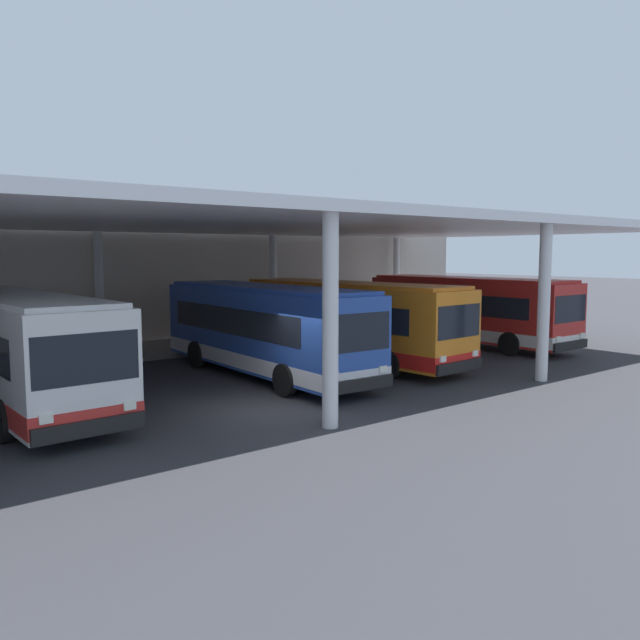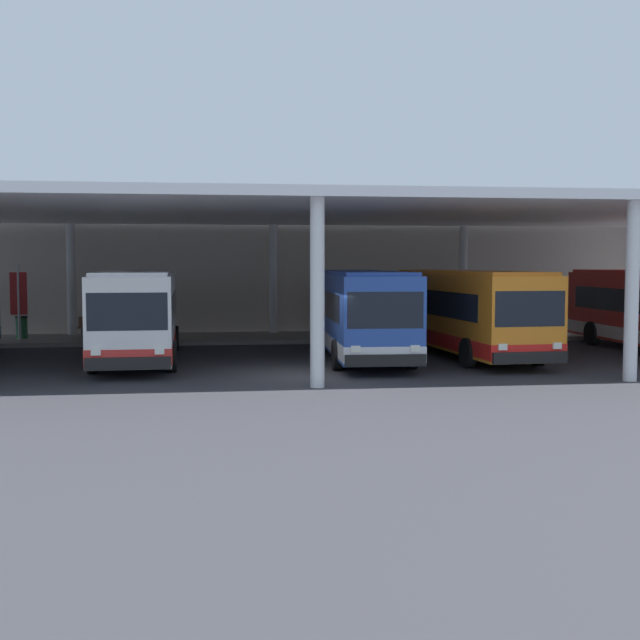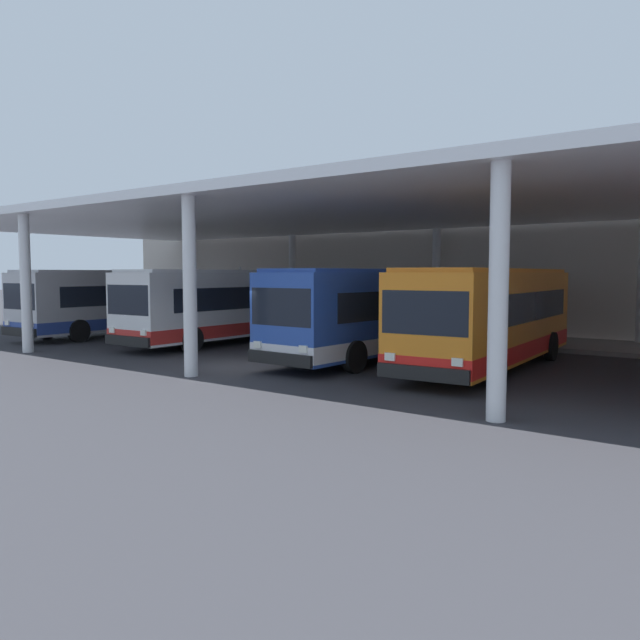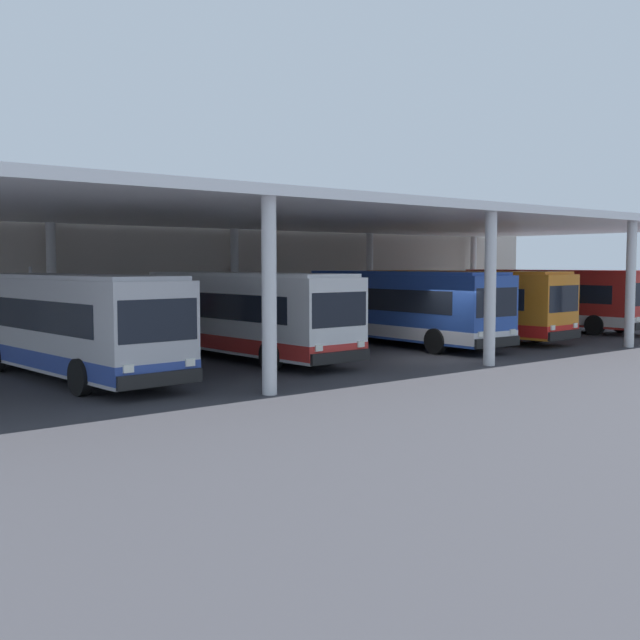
{
  "view_description": "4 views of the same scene",
  "coord_description": "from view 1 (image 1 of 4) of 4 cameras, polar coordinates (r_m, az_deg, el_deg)",
  "views": [
    {
      "loc": [
        -9.71,
        -14.28,
        4.28
      ],
      "look_at": [
        3.74,
        2.6,
        2.01
      ],
      "focal_mm": 35.47,
      "sensor_mm": 36.0,
      "label": 1
    },
    {
      "loc": [
        -2.89,
        -24.7,
        3.46
      ],
      "look_at": [
        1.1,
        5.14,
        1.33
      ],
      "focal_mm": 45.57,
      "sensor_mm": 36.0,
      "label": 2
    },
    {
      "loc": [
        13.86,
        -14.7,
        3.03
      ],
      "look_at": [
        0.66,
        2.96,
        1.36
      ],
      "focal_mm": 34.81,
      "sensor_mm": 36.0,
      "label": 3
    },
    {
      "loc": [
        -21.04,
        -19.1,
        3.5
      ],
      "look_at": [
        -2.93,
        3.12,
        1.39
      ],
      "focal_mm": 43.02,
      "sensor_mm": 36.0,
      "label": 4
    }
  ],
  "objects": [
    {
      "name": "bus_departing",
      "position": [
        30.49,
        13.15,
        0.92
      ],
      "size": [
        2.73,
        10.53,
        3.17
      ],
      "color": "red",
      "rests_on": "ground"
    },
    {
      "name": "bus_second_bay",
      "position": [
        19.33,
        -25.53,
        -2.38
      ],
      "size": [
        2.94,
        10.6,
        3.17
      ],
      "color": "white",
      "rests_on": "ground"
    },
    {
      "name": "station_building_facade",
      "position": [
        30.86,
        -20.25,
        3.83
      ],
      "size": [
        48.0,
        1.6,
        6.6
      ],
      "primitive_type": "cube",
      "color": "#ADA399",
      "rests_on": "ground"
    },
    {
      "name": "ground_plane",
      "position": [
        17.79,
        -4.25,
        -7.92
      ],
      "size": [
        200.0,
        200.0,
        0.0
      ],
      "primitive_type": "plane",
      "color": "#333338"
    },
    {
      "name": "platform_kerb",
      "position": [
        28.1,
        -17.91,
        -2.86
      ],
      "size": [
        42.0,
        4.5,
        0.18
      ],
      "primitive_type": "cube",
      "color": "gray",
      "rests_on": "ground"
    },
    {
      "name": "canopy_shelter",
      "position": [
        22.06,
        -12.54,
        8.5
      ],
      "size": [
        40.0,
        17.0,
        5.55
      ],
      "color": "silver",
      "rests_on": "ground"
    },
    {
      "name": "bus_far_bay",
      "position": [
        24.72,
        2.58,
        -0.08
      ],
      "size": [
        3.17,
        10.66,
        3.17
      ],
      "color": "orange",
      "rests_on": "ground"
    },
    {
      "name": "bus_middle_bay",
      "position": [
        22.21,
        -5.11,
        -0.79
      ],
      "size": [
        3.0,
        10.62,
        3.17
      ],
      "color": "#284CA8",
      "rests_on": "ground"
    }
  ]
}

